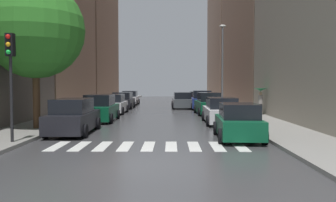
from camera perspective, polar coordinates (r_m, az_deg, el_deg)
name	(u,v)px	position (r m, az deg, el deg)	size (l,w,h in m)	color
ground_plane	(162,109)	(34.68, -0.95, -1.34)	(28.00, 72.00, 0.04)	#3C3C3F
sidewalk_left	(96,108)	(35.45, -11.51, -1.15)	(3.00, 72.00, 0.15)	gray
sidewalk_right	(229,108)	(35.11, 9.72, -1.17)	(3.00, 72.00, 0.15)	gray
crosswalk_stripes	(148,146)	(14.06, -3.18, -7.29)	(7.65, 2.20, 0.01)	silver
building_left_mid	(48,7)	(37.15, -18.74, 14.12)	(6.00, 14.46, 19.74)	#8C6B56
building_left_far	(89,33)	(52.93, -12.67, 10.63)	(6.00, 17.46, 19.53)	#8C6B56
building_right_mid	(260,5)	(43.00, 14.61, 14.72)	(6.00, 19.93, 22.87)	#8C6B56
building_right_far	(231,31)	(62.46, 10.04, 11.09)	(6.00, 19.04, 23.11)	#8C6B56
parked_car_left_nearest	(73,117)	(18.18, -14.98, -2.53)	(2.07, 4.82, 1.74)	black
parked_car_left_second	(100,109)	(23.67, -10.83, -1.25)	(2.08, 4.59, 1.77)	#0C4C2D
parked_car_left_third	(113,104)	(29.71, -8.84, -0.55)	(2.18, 4.12, 1.62)	silver
parked_car_left_fourth	(123,101)	(35.61, -7.26, 0.01)	(2.17, 4.31, 1.63)	black
parked_car_left_fifth	(130,98)	(42.12, -6.11, 0.44)	(2.00, 4.14, 1.64)	silver
parked_car_right_nearest	(238,123)	(16.01, 11.27, -3.42)	(2.12, 4.13, 1.60)	#0C4C2D
parked_car_right_second	(221,111)	(22.21, 8.51, -1.64)	(2.11, 4.77, 1.63)	silver
parked_car_right_third	(208,104)	(28.67, 6.50, -0.52)	(2.15, 4.59, 1.78)	#0C4C2D
parked_car_right_fourth	(202,100)	(34.81, 5.45, 0.09)	(2.28, 4.34, 1.82)	navy
parked_car_right_fifth	(197,99)	(40.64, 4.70, 0.34)	(2.13, 4.64, 1.60)	maroon
car_midroad	(182,101)	(35.73, 2.29, 0.04)	(2.16, 4.66, 1.63)	#474C51
pedestrian_foreground	(260,96)	(27.19, 14.65, 0.80)	(0.96, 0.96, 1.99)	black
street_tree_left	(35,30)	(19.98, -20.60, 10.70)	(5.10, 5.10, 7.69)	#513823
traffic_light_left_corner	(10,63)	(15.35, -24.05, 5.62)	(0.30, 0.42, 4.30)	black
lamp_post_right	(222,61)	(32.71, 8.77, 6.35)	(0.60, 0.28, 7.67)	#595B60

